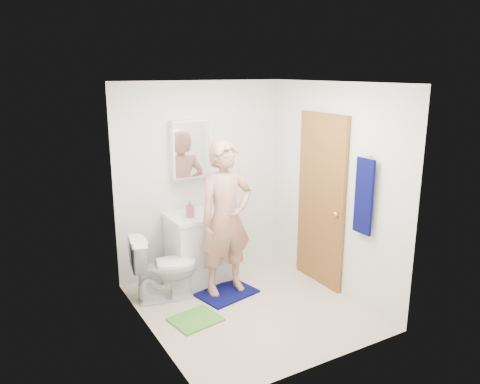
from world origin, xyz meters
The scene contains 22 objects.
floor centered at (0.00, 0.00, -0.01)m, with size 2.20×2.40×0.02m, color beige.
ceiling centered at (0.00, 0.00, 2.41)m, with size 2.20×2.40×0.02m, color white.
wall_back centered at (0.00, 1.21, 1.20)m, with size 2.20×0.02×2.40m, color silver.
wall_front centered at (0.00, -1.21, 1.20)m, with size 2.20×0.02×2.40m, color silver.
wall_left centered at (-1.11, 0.00, 1.20)m, with size 0.02×2.40×2.40m, color silver.
wall_right centered at (1.11, 0.00, 1.20)m, with size 0.02×2.40×2.40m, color silver.
vanity_cabinet centered at (-0.15, 0.91, 0.40)m, with size 0.75×0.55×0.80m, color white.
countertop centered at (-0.15, 0.91, 0.83)m, with size 0.79×0.59×0.05m, color white.
sink_basin centered at (-0.15, 0.91, 0.84)m, with size 0.40×0.40×0.03m, color white.
faucet centered at (-0.15, 1.09, 0.91)m, with size 0.03×0.03×0.12m, color silver.
medicine_cabinet centered at (-0.15, 1.14, 1.60)m, with size 0.50×0.12×0.70m, color white.
mirror_panel centered at (-0.15, 1.08, 1.60)m, with size 0.46×0.01×0.66m, color white.
door centered at (1.07, 0.15, 1.02)m, with size 0.05×0.80×2.05m, color #A2652C.
door_knob centered at (1.03, -0.17, 0.95)m, with size 0.07×0.07×0.07m, color gold.
towel centered at (1.03, -0.57, 1.25)m, with size 0.03×0.24×0.80m, color #080A4A.
towel_hook centered at (1.07, -0.57, 1.67)m, with size 0.02×0.02×0.06m, color silver.
toilet centered at (-0.72, 0.65, 0.38)m, with size 0.42×0.74×0.75m, color white.
bath_mat centered at (-0.07, 0.39, 0.01)m, with size 0.65×0.46×0.02m, color #080A4A.
green_rug centered at (-0.64, 0.03, 0.01)m, with size 0.48×0.41×0.02m, color #55A135.
soap_dispenser centered at (-0.32, 0.84, 0.95)m, with size 0.09×0.09×0.20m, color #AC505E.
toothbrush_cup centered at (0.15, 1.03, 0.90)m, with size 0.13×0.13×0.10m, color #80469A.
man centered at (-0.05, 0.44, 0.90)m, with size 0.64×0.42×1.76m, color tan.
Camera 1 is at (-2.40, -3.98, 2.52)m, focal length 35.00 mm.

